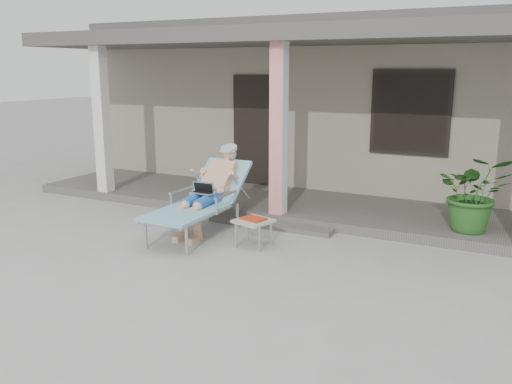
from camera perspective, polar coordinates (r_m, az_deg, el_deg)
The scene contains 8 objects.
ground at distance 6.78m, azimuth -5.28°, elevation -7.71°, with size 60.00×60.00×0.00m, color #9E9E99.
house at distance 12.35m, azimuth 10.85°, elevation 9.40°, with size 10.40×5.40×3.30m.
porch_deck at distance 9.31m, azimuth 4.48°, elevation -1.44°, with size 10.00×2.00×0.15m, color #605B56.
porch_overhang at distance 8.98m, azimuth 4.65°, elevation 15.50°, with size 10.00×2.30×2.85m.
porch_step at distance 8.31m, azimuth 1.46°, elevation -3.46°, with size 2.00×0.30×0.07m, color #605B56.
lounger at distance 7.91m, azimuth -5.39°, elevation 1.43°, with size 0.77×2.04×1.32m.
side_table at distance 7.35m, azimuth -0.26°, elevation -3.21°, with size 0.55×0.55×0.40m.
potted_palm at distance 8.07m, azimuth 22.03°, elevation -0.12°, with size 0.97×0.84×1.08m, color #26591E.
Camera 1 is at (3.38, -5.36, 2.39)m, focal length 38.00 mm.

